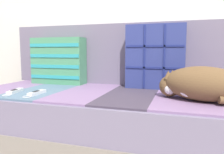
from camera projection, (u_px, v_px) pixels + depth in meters
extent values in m
cube|color=gray|center=(110.00, 134.00, 1.43)|extent=(1.87, 0.84, 0.19)
cube|color=slate|center=(110.00, 106.00, 1.41)|extent=(1.83, 0.83, 0.18)
cube|color=gray|center=(14.00, 87.00, 1.60)|extent=(0.29, 0.74, 0.01)
cube|color=slate|center=(49.00, 89.00, 1.51)|extent=(0.29, 0.74, 0.01)
cube|color=gray|center=(88.00, 91.00, 1.42)|extent=(0.29, 0.74, 0.01)
cube|color=#423847|center=(132.00, 94.00, 1.34)|extent=(0.29, 0.74, 0.01)
cube|color=gray|center=(182.00, 96.00, 1.25)|extent=(0.29, 0.74, 0.01)
cube|color=slate|center=(124.00, 54.00, 1.70)|extent=(1.83, 0.14, 0.46)
cube|color=navy|center=(155.00, 57.00, 1.49)|extent=(0.39, 0.13, 0.43)
cube|color=navy|center=(154.00, 68.00, 1.43)|extent=(0.38, 0.01, 0.01)
cube|color=navy|center=(144.00, 57.00, 1.45)|extent=(0.01, 0.01, 0.41)
cube|color=navy|center=(154.00, 46.00, 1.42)|extent=(0.38, 0.01, 0.01)
cube|color=navy|center=(164.00, 57.00, 1.41)|extent=(0.01, 0.01, 0.41)
cube|color=#4C9366|center=(59.00, 61.00, 1.72)|extent=(0.42, 0.13, 0.36)
cube|color=teal|center=(54.00, 77.00, 1.67)|extent=(0.42, 0.01, 0.03)
cube|color=teal|center=(54.00, 66.00, 1.66)|extent=(0.42, 0.01, 0.03)
cube|color=teal|center=(54.00, 56.00, 1.65)|extent=(0.42, 0.01, 0.03)
cube|color=teal|center=(53.00, 45.00, 1.64)|extent=(0.42, 0.01, 0.03)
ellipsoid|color=brown|center=(203.00, 84.00, 1.10)|extent=(0.45, 0.33, 0.18)
sphere|color=brown|center=(170.00, 86.00, 1.20)|extent=(0.12, 0.12, 0.12)
sphere|color=white|center=(170.00, 88.00, 1.17)|extent=(0.06, 0.06, 0.06)
ellipsoid|color=white|center=(191.00, 90.00, 1.08)|extent=(0.12, 0.05, 0.08)
cone|color=brown|center=(168.00, 75.00, 1.17)|extent=(0.04, 0.04, 0.04)
cone|color=brown|center=(172.00, 74.00, 1.22)|extent=(0.04, 0.04, 0.04)
cube|color=white|center=(15.00, 91.00, 1.34)|extent=(0.07, 0.15, 0.02)
cube|color=black|center=(14.00, 90.00, 1.33)|extent=(0.03, 0.06, 0.00)
cube|color=black|center=(21.00, 89.00, 1.41)|extent=(0.03, 0.02, 0.02)
torus|color=silver|center=(7.00, 95.00, 1.25)|extent=(0.06, 0.06, 0.01)
cube|color=white|center=(37.00, 93.00, 1.29)|extent=(0.04, 0.14, 0.02)
cube|color=black|center=(36.00, 91.00, 1.28)|extent=(0.02, 0.05, 0.00)
cube|color=black|center=(44.00, 91.00, 1.35)|extent=(0.03, 0.01, 0.02)
torus|color=silver|center=(27.00, 97.00, 1.20)|extent=(0.05, 0.05, 0.01)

